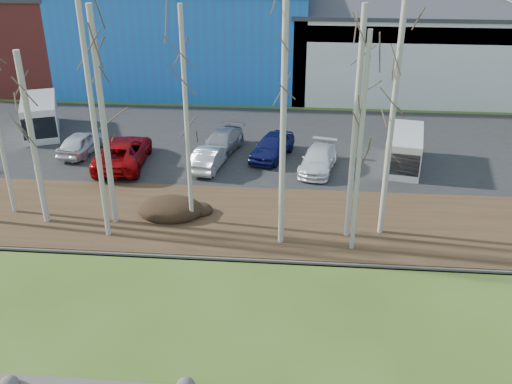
# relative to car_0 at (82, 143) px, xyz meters

# --- Properties ---
(river) EXTENTS (80.00, 8.00, 0.90)m
(river) POSITION_rel_car_0_xyz_m (9.64, -14.86, -0.83)
(river) COLOR black
(river) RESTS_ON ground
(far_bank_rocks) EXTENTS (80.00, 0.80, 0.46)m
(far_bank_rocks) POSITION_rel_car_0_xyz_m (9.64, -10.76, -0.83)
(far_bank_rocks) COLOR #47423D
(far_bank_rocks) RESTS_ON ground
(far_bank) EXTENTS (80.00, 7.00, 0.15)m
(far_bank) POSITION_rel_car_0_xyz_m (9.64, -7.56, -0.75)
(far_bank) COLOR #382616
(far_bank) RESTS_ON ground
(parking_lot) EXTENTS (80.00, 14.00, 0.14)m
(parking_lot) POSITION_rel_car_0_xyz_m (9.64, 2.94, -0.76)
(parking_lot) COLOR black
(parking_lot) RESTS_ON ground
(building_blue) EXTENTS (20.40, 12.24, 8.30)m
(building_blue) POSITION_rel_car_0_xyz_m (3.64, 16.94, 3.33)
(building_blue) COLOR blue
(building_blue) RESTS_ON ground
(building_white) EXTENTS (18.36, 12.24, 6.80)m
(building_white) POSITION_rel_car_0_xyz_m (21.64, 16.92, 2.58)
(building_white) COLOR silver
(building_white) RESTS_ON ground
(dirt_mound) EXTENTS (3.26, 2.30, 0.64)m
(dirt_mound) POSITION_rel_car_0_xyz_m (7.20, -7.44, -0.36)
(dirt_mound) COLOR black
(dirt_mound) RESTS_ON far_bank
(birch_2) EXTENTS (0.28, 0.28, 8.21)m
(birch_2) POSITION_rel_car_0_xyz_m (1.38, -8.61, 3.43)
(birch_2) COLOR beige
(birch_2) RESTS_ON far_bank
(birch_3) EXTENTS (0.23, 0.23, 10.48)m
(birch_3) POSITION_rel_car_0_xyz_m (4.77, -9.66, 4.56)
(birch_3) COLOR beige
(birch_3) RESTS_ON far_bank
(birch_4) EXTENTS (0.28, 0.28, 10.11)m
(birch_4) POSITION_rel_car_0_xyz_m (4.69, -8.35, 4.38)
(birch_4) COLOR beige
(birch_4) RESTS_ON far_bank
(birch_5) EXTENTS (0.21, 0.21, 10.09)m
(birch_5) POSITION_rel_car_0_xyz_m (8.37, -7.96, 4.37)
(birch_5) COLOR beige
(birch_5) RESTS_ON far_bank
(birch_6) EXTENTS (0.20, 0.20, 9.52)m
(birch_6) POSITION_rel_car_0_xyz_m (15.92, -9.87, 4.08)
(birch_6) COLOR beige
(birch_6) RESTS_ON far_bank
(birch_7) EXTENTS (0.26, 0.26, 11.09)m
(birch_7) POSITION_rel_car_0_xyz_m (12.75, -9.56, 4.87)
(birch_7) COLOR beige
(birch_7) RESTS_ON far_bank
(birch_8) EXTENTS (0.25, 0.25, 10.30)m
(birch_8) POSITION_rel_car_0_xyz_m (15.76, -8.72, 4.47)
(birch_8) COLOR beige
(birch_8) RESTS_ON far_bank
(birch_9) EXTENTS (0.25, 0.25, 12.44)m
(birch_9) POSITION_rel_car_0_xyz_m (17.33, -8.32, 5.54)
(birch_9) COLOR beige
(birch_9) RESTS_ON far_bank
(car_0) EXTENTS (2.19, 4.23, 1.37)m
(car_0) POSITION_rel_car_0_xyz_m (0.00, 0.00, 0.00)
(car_0) COLOR silver
(car_0) RESTS_ON parking_lot
(car_1) EXTENTS (3.03, 5.89, 1.59)m
(car_1) POSITION_rel_car_0_xyz_m (3.09, -1.56, 0.11)
(car_1) COLOR #9E090C
(car_1) RESTS_ON parking_lot
(car_2) EXTENTS (2.83, 4.82, 1.31)m
(car_2) POSITION_rel_car_0_xyz_m (8.55, 0.88, -0.03)
(car_2) COLOR gray
(car_2) RESTS_ON parking_lot
(car_3) EXTENTS (2.94, 4.59, 1.45)m
(car_3) POSITION_rel_car_0_xyz_m (11.76, 0.31, 0.04)
(car_3) COLOR #12164E
(car_3) RESTS_ON parking_lot
(car_4) EXTENTS (1.94, 4.09, 1.29)m
(car_4) POSITION_rel_car_0_xyz_m (8.23, -1.56, -0.04)
(car_4) COLOR silver
(car_4) RESTS_ON parking_lot
(car_5) EXTENTS (2.58, 4.63, 1.27)m
(car_5) POSITION_rel_car_0_xyz_m (14.52, -1.29, -0.05)
(car_5) COLOR white
(car_5) RESTS_ON parking_lot
(van_white) EXTENTS (2.79, 4.99, 2.06)m
(van_white) POSITION_rel_car_0_xyz_m (19.44, -0.52, 0.34)
(van_white) COLOR silver
(van_white) RESTS_ON parking_lot
(van_grey) EXTENTS (4.04, 5.65, 2.28)m
(van_grey) POSITION_rel_car_0_xyz_m (-3.99, 3.22, 0.45)
(van_grey) COLOR silver
(van_grey) RESTS_ON parking_lot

